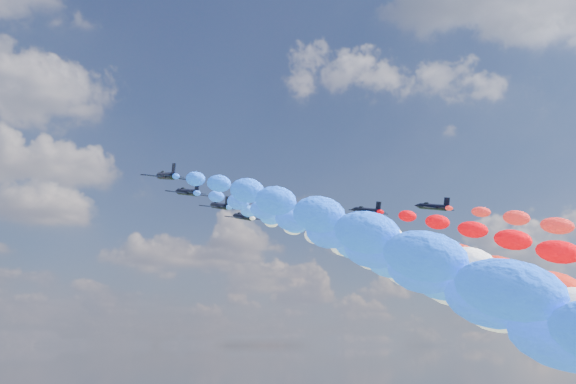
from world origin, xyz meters
TOP-DOWN VIEW (x-y plane):
  - jet_0 at (-30.45, -5.25)m, footprint 9.58×12.81m
  - trail_0 at (-30.45, -71.05)m, footprint 7.04×128.60m
  - jet_1 at (-21.96, 5.92)m, footprint 9.87×13.01m
  - trail_1 at (-21.96, -59.87)m, footprint 7.04×128.60m
  - jet_2 at (-10.54, 15.97)m, footprint 9.63×12.84m
  - trail_2 at (-10.54, -49.83)m, footprint 7.04×128.60m
  - jet_3 at (-0.98, 11.11)m, footprint 9.28×12.59m
  - trail_3 at (-0.98, -54.68)m, footprint 7.04×128.60m
  - jet_4 at (-0.22, 25.51)m, footprint 9.11×12.47m
  - trail_4 at (-0.22, -40.28)m, footprint 7.04×128.60m
  - jet_5 at (8.81, 14.87)m, footprint 9.58×12.81m
  - trail_5 at (8.81, -50.92)m, footprint 7.04×128.60m
  - jet_6 at (20.94, 4.64)m, footprint 9.31×12.61m
  - jet_7 at (31.10, -6.23)m, footprint 9.50×12.75m

SIDE VIEW (x-z plane):
  - trail_0 at x=-30.45m, z-range 53.75..105.13m
  - trail_1 at x=-21.96m, z-range 53.75..105.13m
  - trail_2 at x=-10.54m, z-range 53.75..105.13m
  - trail_3 at x=-0.98m, z-range 53.75..105.13m
  - trail_4 at x=-0.22m, z-range 53.75..105.13m
  - trail_5 at x=8.81m, z-range 53.75..105.13m
  - jet_0 at x=-30.45m, z-range 100.10..105.37m
  - jet_1 at x=-21.96m, z-range 100.10..105.37m
  - jet_2 at x=-10.54m, z-range 100.10..105.37m
  - jet_3 at x=-0.98m, z-range 100.10..105.37m
  - jet_4 at x=-0.22m, z-range 100.10..105.37m
  - jet_5 at x=8.81m, z-range 100.10..105.37m
  - jet_6 at x=20.94m, z-range 100.10..105.37m
  - jet_7 at x=31.10m, z-range 100.10..105.37m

